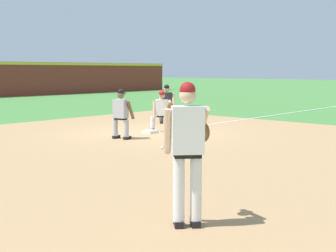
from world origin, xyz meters
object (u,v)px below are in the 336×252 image
at_px(baseball, 162,148).
at_px(baserunner, 121,112).
at_px(first_base_bag, 150,132).
at_px(first_baseman, 162,109).
at_px(pitcher, 188,145).
at_px(umpire, 167,102).

relative_size(baseball, baserunner, 0.05).
bearing_deg(first_base_bag, first_baseman, -4.73).
distance_m(pitcher, baserunner, 7.80).
bearing_deg(pitcher, baseball, 46.15).
xyz_separation_m(pitcher, baserunner, (4.56, 6.32, -0.27)).
bearing_deg(umpire, baseball, -138.82).
xyz_separation_m(first_baseman, umpire, (1.83, 1.48, 0.06)).
height_order(first_base_bag, baserunner, baserunner).
height_order(first_base_bag, baseball, first_base_bag).
bearing_deg(baseball, first_base_bag, 50.20).
relative_size(first_base_bag, umpire, 0.26).
xyz_separation_m(first_base_bag, baseball, (-1.95, -2.34, -0.01)).
xyz_separation_m(first_base_bag, umpire, (2.36, 1.43, 0.75)).
relative_size(pitcher, baserunner, 1.27).
xyz_separation_m(first_baseman, baserunner, (-2.02, -0.23, 0.06)).
bearing_deg(first_baseman, umpire, 38.97).
relative_size(first_baseman, baserunner, 0.92).
bearing_deg(baserunner, first_baseman, 6.64).
relative_size(first_base_bag, first_baseman, 0.28).
relative_size(first_baseman, umpire, 0.92).
distance_m(first_base_bag, baseball, 3.05).
xyz_separation_m(pitcher, umpire, (8.41, 8.03, -0.27)).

